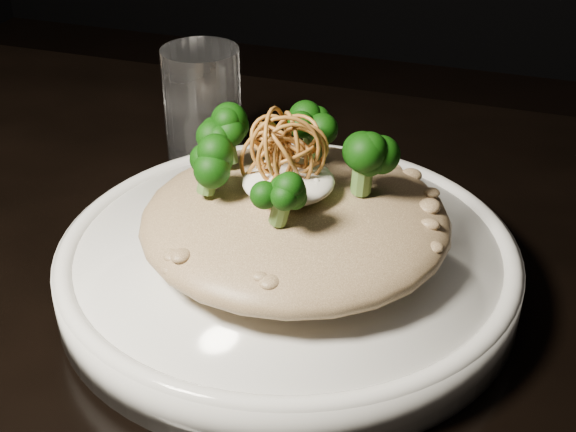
{
  "coord_description": "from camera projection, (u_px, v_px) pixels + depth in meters",
  "views": [
    {
      "loc": [
        0.22,
        -0.37,
        1.07
      ],
      "look_at": [
        0.08,
        0.05,
        0.81
      ],
      "focal_mm": 50.0,
      "sensor_mm": 36.0,
      "label": 1
    }
  ],
  "objects": [
    {
      "name": "table",
      "position": [
        165.0,
        397.0,
        0.57
      ],
      "size": [
        1.1,
        0.8,
        0.75
      ],
      "color": "black",
      "rests_on": "ground"
    },
    {
      "name": "drinking_glass",
      "position": [
        203.0,
        114.0,
        0.66
      ],
      "size": [
        0.07,
        0.07,
        0.11
      ],
      "primitive_type": "cylinder",
      "rotation": [
        0.0,
        0.0,
        -0.1
      ],
      "color": "white",
      "rests_on": "table"
    },
    {
      "name": "shallots",
      "position": [
        284.0,
        140.0,
        0.49
      ],
      "size": [
        0.05,
        0.05,
        0.03
      ],
      "primitive_type": null,
      "color": "brown",
      "rests_on": "cheese"
    },
    {
      "name": "cheese",
      "position": [
        288.0,
        181.0,
        0.5
      ],
      "size": [
        0.06,
        0.06,
        0.02
      ],
      "primitive_type": "ellipsoid",
      "color": "white",
      "rests_on": "risotto"
    },
    {
      "name": "plate",
      "position": [
        288.0,
        266.0,
        0.54
      ],
      "size": [
        0.31,
        0.31,
        0.03
      ],
      "primitive_type": "cylinder",
      "color": "silver",
      "rests_on": "table"
    },
    {
      "name": "risotto",
      "position": [
        295.0,
        220.0,
        0.52
      ],
      "size": [
        0.2,
        0.2,
        0.04
      ],
      "primitive_type": "ellipsoid",
      "color": "brown",
      "rests_on": "plate"
    },
    {
      "name": "broccoli",
      "position": [
        279.0,
        153.0,
        0.5
      ],
      "size": [
        0.13,
        0.13,
        0.05
      ],
      "primitive_type": null,
      "color": "black",
      "rests_on": "risotto"
    }
  ]
}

